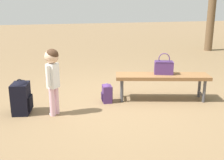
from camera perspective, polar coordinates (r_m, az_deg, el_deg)
The scene contains 6 objects.
ground_plane at distance 4.60m, azimuth 1.75°, elevation -5.12°, with size 40.00×40.00×0.00m, color brown.
park_bench at distance 4.80m, azimuth 10.45°, elevation 0.45°, with size 1.65×0.85×0.45m.
handbag at distance 4.82m, azimuth 10.76°, elevation 2.71°, with size 0.36×0.29×0.37m.
child_standing at distance 4.08m, azimuth -12.32°, elevation 1.76°, with size 0.20×0.22×1.01m.
backpack_large at distance 4.38m, azimuth -18.48°, elevation -3.24°, with size 0.33×0.37×0.55m.
backpack_small at distance 4.66m, azimuth -1.07°, elevation -2.66°, with size 0.19×0.22×0.34m.
Camera 1 is at (1.35, 4.09, 1.62)m, focal length 43.77 mm.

